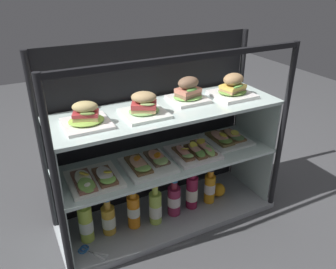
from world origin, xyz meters
name	(u,v)px	position (x,y,z in m)	size (l,w,h in m)	color
ground_plane	(168,219)	(0.00, 0.00, -0.01)	(6.00, 6.00, 0.02)	#424245
case_base_deck	(168,215)	(0.00, 0.00, 0.02)	(1.18, 0.40, 0.03)	#9B9EA3
case_frame	(157,126)	(0.00, 0.12, 0.51)	(1.18, 0.40, 0.95)	black
riser_lower_tier	(168,188)	(0.00, 0.00, 0.20)	(1.12, 0.34, 0.33)	silver
shelf_lower_glass	(168,160)	(0.00, 0.00, 0.37)	(1.13, 0.36, 0.02)	silver
riser_upper_tier	(168,136)	(0.00, 0.00, 0.51)	(1.12, 0.34, 0.26)	silver
shelf_upper_glass	(168,110)	(0.00, 0.00, 0.65)	(1.13, 0.36, 0.02)	silver
plated_roll_sandwich_left_of_center	(86,117)	(-0.39, -0.01, 0.69)	(0.19, 0.19, 0.11)	white
plated_roll_sandwich_near_left_corner	(144,107)	(-0.13, -0.02, 0.70)	(0.20, 0.20, 0.11)	white
plated_roll_sandwich_far_right	(188,92)	(0.13, 0.04, 0.70)	(0.18, 0.18, 0.12)	white
plated_roll_sandwich_center	(233,88)	(0.37, 0.00, 0.70)	(0.20, 0.20, 0.12)	white
open_sandwich_tray_far_left	(94,179)	(-0.40, -0.04, 0.40)	(0.23, 0.24, 0.07)	white
open_sandwich_tray_far_right	(148,164)	(-0.12, -0.03, 0.40)	(0.23, 0.24, 0.06)	white
open_sandwich_tray_mid_left	(194,151)	(0.14, -0.03, 0.40)	(0.23, 0.24, 0.06)	white
open_sandwich_tray_center	(226,138)	(0.38, 0.03, 0.40)	(0.23, 0.24, 0.06)	white
juice_bottle_back_center	(86,223)	(-0.45, 0.00, 0.14)	(0.07, 0.07, 0.26)	#BBD74A
juice_bottle_front_second	(109,219)	(-0.34, 0.00, 0.11)	(0.07, 0.07, 0.21)	gold
juice_bottle_front_fourth	(134,210)	(-0.21, -0.01, 0.13)	(0.07, 0.07, 0.23)	orange
juice_bottle_near_post	(155,208)	(-0.09, -0.04, 0.13)	(0.07, 0.07, 0.24)	#AFD050
juice_bottle_front_left_end	(174,200)	(0.03, -0.02, 0.12)	(0.07, 0.07, 0.22)	#97254B
juice_bottle_tucked_behind	(192,191)	(0.14, -0.01, 0.14)	(0.07, 0.07, 0.26)	maroon
juice_bottle_front_middle	(210,187)	(0.26, -0.02, 0.13)	(0.06, 0.06, 0.22)	orange
orange_fruit_beside_bottles	(219,190)	(0.34, 0.01, 0.07)	(0.08, 0.08, 0.08)	orange
kitchen_scissors	(86,250)	(-0.48, -0.08, 0.04)	(0.14, 0.15, 0.01)	silver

